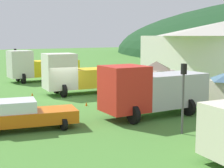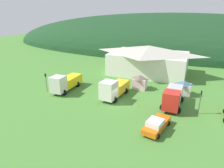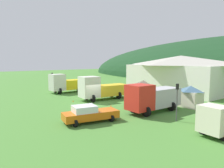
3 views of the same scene
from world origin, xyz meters
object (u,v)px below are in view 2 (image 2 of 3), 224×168
Objects in this scene: crane_truck_red at (173,97)px; traffic_cone_near_pickup at (138,107)px; depot_building at (149,59)px; traffic_light_west at (46,80)px; play_shed_pink at (140,82)px; traffic_light_east at (200,100)px; traffic_cone_mid_row at (98,106)px; play_shed_cream at (184,88)px; flatbed_truck_yellow at (65,82)px; service_pickup_orange at (156,124)px; heavy_rig_striped at (114,89)px.

traffic_cone_near_pickup is at bearing -66.31° from crane_truck_red.
depot_building reaches higher than traffic_light_west.
depot_building is 6.77× the size of play_shed_pink.
traffic_light_east is 9.29m from traffic_cone_near_pickup.
traffic_cone_mid_row is at bearing -167.42° from traffic_light_east.
traffic_light_west is at bearing -152.41° from play_shed_pink.
depot_building is 39.95× the size of traffic_cone_mid_row.
play_shed_cream is 6.06m from crane_truck_red.
traffic_light_west reaches higher than play_shed_pink.
traffic_cone_near_pickup is (1.97, -7.92, -1.47)m from play_shed_pink.
traffic_cone_mid_row is at bearing -140.53° from play_shed_cream.
flatbed_truck_yellow is (-12.96, -6.52, 0.21)m from play_shed_pink.
depot_building reaches higher than flatbed_truck_yellow.
play_shed_pink is 0.51× the size of service_pickup_orange.
depot_building reaches higher than traffic_cone_near_pickup.
traffic_light_west is (-21.86, 5.25, 1.40)m from service_pickup_orange.
traffic_cone_mid_row is (-11.13, -4.25, -1.74)m from crane_truck_red.
flatbed_truck_yellow is at bearing 174.63° from traffic_cone_near_pickup.
traffic_light_west is 26.89m from traffic_light_east.
service_pickup_orange is 1.52× the size of traffic_light_east.
traffic_cone_near_pickup is at bearing 83.45° from flatbed_truck_yellow.
traffic_cone_mid_row is (-12.36, -10.17, -1.41)m from play_shed_cream.
play_shed_cream is 0.35× the size of flatbed_truck_yellow.
traffic_cone_mid_row is (11.74, -1.73, -2.23)m from traffic_light_west.
traffic_cone_mid_row is at bearing -98.57° from depot_building.
traffic_light_east reaches higher than play_shed_pink.
play_shed_pink is 8.29m from traffic_cone_near_pickup.
heavy_rig_striped is 5.67m from traffic_cone_near_pickup.
traffic_cone_near_pickup is at bearing 74.87° from heavy_rig_striped.
play_shed_pink is 14.83m from service_pickup_orange.
traffic_cone_near_pickup is 6.54m from traffic_cone_mid_row.
crane_truck_red reaches higher than traffic_cone_near_pickup.
flatbed_truck_yellow reaches higher than service_pickup_orange.
crane_truck_red is at bearing 90.85° from flatbed_truck_yellow.
traffic_light_east is at bearing 12.58° from traffic_cone_mid_row.
depot_building is 3.43× the size of service_pickup_orange.
play_shed_pink is at bearing 67.33° from traffic_cone_mid_row.
service_pickup_orange is 6.95m from traffic_cone_near_pickup.
crane_truck_red is 1.93× the size of traffic_light_east.
heavy_rig_striped is 12.25× the size of traffic_cone_near_pickup.
play_shed_pink is 9.05m from crane_truck_red.
traffic_cone_near_pickup is (-8.92, -1.23, -2.30)m from traffic_light_east.
traffic_cone_mid_row is at bearing -68.44° from crane_truck_red.
traffic_light_east is (23.85, -0.18, 0.62)m from flatbed_truck_yellow.
play_shed_cream reaches higher than service_pickup_orange.
play_shed_cream is 22.13m from flatbed_truck_yellow.
traffic_light_west is at bearing -127.43° from depot_building.
crane_truck_red is at bearing 6.29° from traffic_light_west.
service_pickup_orange is at bearing -13.50° from traffic_light_west.
traffic_light_west is (-24.10, -8.44, 0.82)m from play_shed_cream.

